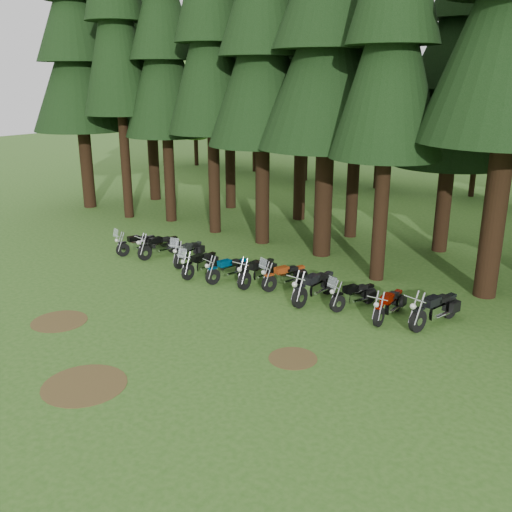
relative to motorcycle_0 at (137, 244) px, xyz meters
The scene contains 31 objects.
ground 8.08m from the motorcycle_0, 34.61° to the right, with size 120.00×120.00×0.00m, color #2D581A.
pine_front_0 14.11m from the motorcycle_0, 153.85° to the left, with size 5.49×5.49×16.17m.
pine_front_2 11.11m from the motorcycle_0, 120.91° to the left, with size 4.32×4.32×16.22m.
pine_front_3 11.23m from the motorcycle_0, 85.91° to the left, with size 4.32×4.32×17.57m.
pine_front_4 11.06m from the motorcycle_0, 54.56° to the left, with size 4.95×4.95×16.33m.
pine_front_5 12.66m from the motorcycle_0, 35.94° to the left, with size 5.81×5.81×16.72m.
pine_front_6 14.33m from the motorcycle_0, 18.87° to the left, with size 4.15×4.15×16.75m.
pine_back_0 15.40m from the motorcycle_0, 132.84° to the left, with size 5.00×5.00×17.21m.
pine_back_1 13.72m from the motorcycle_0, 105.01° to the left, with size 4.52×4.52×16.22m.
pine_back_2 13.73m from the motorcycle_0, 77.04° to the left, with size 4.85×4.85×16.30m.
pine_back_3 13.96m from the motorcycle_0, 53.13° to the left, with size 4.35×4.35×16.20m.
pine_back_4 15.82m from the motorcycle_0, 39.06° to the left, with size 4.94×4.94×13.78m.
decid_0 26.39m from the motorcycle_0, 126.78° to the left, with size 8.00×7.78×10.00m.
decid_1 23.77m from the motorcycle_0, 113.81° to the left, with size 7.91×7.69×9.88m.
decid_2 21.04m from the motorcycle_0, 100.64° to the left, with size 6.72×6.53×8.40m.
decid_3 21.04m from the motorcycle_0, 84.64° to the left, with size 6.12×5.95×7.65m.
decid_4 23.57m from the motorcycle_0, 69.29° to the left, with size 5.93×5.76×7.41m.
dirt_patch_0 7.53m from the motorcycle_0, 61.06° to the right, with size 1.80×1.80×0.01m, color #4C3D1E.
dirt_patch_1 11.87m from the motorcycle_0, 20.12° to the right, with size 1.40×1.40×0.01m, color #4C3D1E.
dirt_patch_2 11.50m from the motorcycle_0, 48.32° to the right, with size 2.20×2.20×0.01m, color #4C3D1E.
motorcycle_0 is the anchor object (origin of this frame).
motorcycle_1 1.18m from the motorcycle_0, 14.58° to the left, with size 0.48×2.20×0.90m.
motorcycle_2 2.88m from the motorcycle_0, ahead, with size 0.72×2.22×1.39m.
motorcycle_3 4.23m from the motorcycle_0, ahead, with size 0.41×2.16×1.36m.
motorcycle_4 5.52m from the motorcycle_0, ahead, with size 0.59×2.06×0.85m.
motorcycle_5 6.66m from the motorcycle_0, ahead, with size 0.31×2.27×0.93m.
motorcycle_6 7.77m from the motorcycle_0, ahead, with size 0.92×2.11×1.35m.
motorcycle_7 9.32m from the motorcycle_0, ahead, with size 0.40×2.45×1.00m.
motorcycle_8 10.74m from the motorcycle_0, ahead, with size 0.97×2.03×1.31m.
motorcycle_9 12.08m from the motorcycle_0, ahead, with size 0.32×2.16×0.88m.
motorcycle_10 13.48m from the motorcycle_0, ahead, with size 0.76×2.40×0.99m.
Camera 1 is at (12.46, -11.71, 7.69)m, focal length 40.00 mm.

